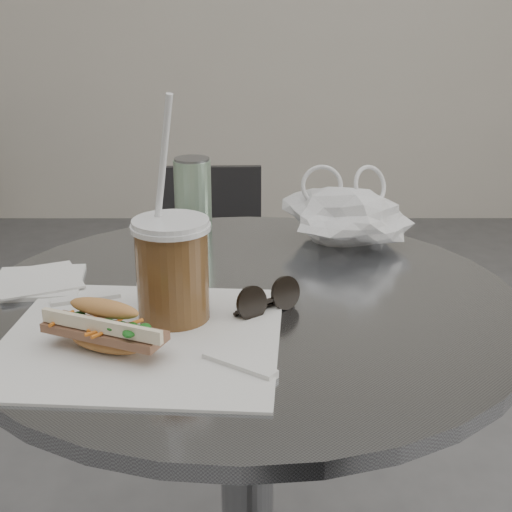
{
  "coord_description": "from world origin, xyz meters",
  "views": [
    {
      "loc": [
        0.01,
        -0.7,
        1.13
      ],
      "look_at": [
        0.01,
        0.23,
        0.79
      ],
      "focal_mm": 50.0,
      "sensor_mm": 36.0,
      "label": 1
    }
  ],
  "objects_px": {
    "sunglasses": "(268,300)",
    "banh_mi": "(105,327)",
    "chair_far": "(213,307)",
    "iced_coffee": "(172,269)",
    "cafe_table": "(247,463)",
    "drink_can": "(193,193)"
  },
  "relations": [
    {
      "from": "chair_far",
      "to": "sunglasses",
      "type": "xyz_separation_m",
      "value": [
        0.14,
        -0.99,
        0.45
      ]
    },
    {
      "from": "banh_mi",
      "to": "sunglasses",
      "type": "height_order",
      "value": "banh_mi"
    },
    {
      "from": "iced_coffee",
      "to": "cafe_table",
      "type": "bearing_deg",
      "value": 39.63
    },
    {
      "from": "cafe_table",
      "to": "banh_mi",
      "type": "xyz_separation_m",
      "value": [
        -0.16,
        -0.16,
        0.31
      ]
    },
    {
      "from": "drink_can",
      "to": "iced_coffee",
      "type": "bearing_deg",
      "value": -89.0
    },
    {
      "from": "chair_far",
      "to": "drink_can",
      "type": "xyz_separation_m",
      "value": [
        0.01,
        -0.62,
        0.5
      ]
    },
    {
      "from": "banh_mi",
      "to": "iced_coffee",
      "type": "relative_size",
      "value": 0.67
    },
    {
      "from": "cafe_table",
      "to": "iced_coffee",
      "type": "height_order",
      "value": "iced_coffee"
    },
    {
      "from": "sunglasses",
      "to": "iced_coffee",
      "type": "bearing_deg",
      "value": 153.18
    },
    {
      "from": "chair_far",
      "to": "cafe_table",
      "type": "bearing_deg",
      "value": 94.61
    },
    {
      "from": "sunglasses",
      "to": "banh_mi",
      "type": "bearing_deg",
      "value": 173.27
    },
    {
      "from": "sunglasses",
      "to": "drink_can",
      "type": "relative_size",
      "value": 0.73
    },
    {
      "from": "banh_mi",
      "to": "sunglasses",
      "type": "distance_m",
      "value": 0.22
    },
    {
      "from": "chair_far",
      "to": "drink_can",
      "type": "relative_size",
      "value": 5.42
    },
    {
      "from": "chair_far",
      "to": "banh_mi",
      "type": "bearing_deg",
      "value": 85.29
    },
    {
      "from": "banh_mi",
      "to": "cafe_table",
      "type": "bearing_deg",
      "value": 68.98
    },
    {
      "from": "chair_far",
      "to": "sunglasses",
      "type": "bearing_deg",
      "value": 95.89
    },
    {
      "from": "drink_can",
      "to": "banh_mi",
      "type": "bearing_deg",
      "value": -97.38
    },
    {
      "from": "cafe_table",
      "to": "chair_far",
      "type": "xyz_separation_m",
      "value": [
        -0.11,
        0.94,
        -0.16
      ]
    },
    {
      "from": "chair_far",
      "to": "banh_mi",
      "type": "xyz_separation_m",
      "value": [
        -0.05,
        -1.1,
        0.47
      ]
    },
    {
      "from": "chair_far",
      "to": "sunglasses",
      "type": "distance_m",
      "value": 1.1
    },
    {
      "from": "iced_coffee",
      "to": "drink_can",
      "type": "height_order",
      "value": "iced_coffee"
    }
  ]
}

